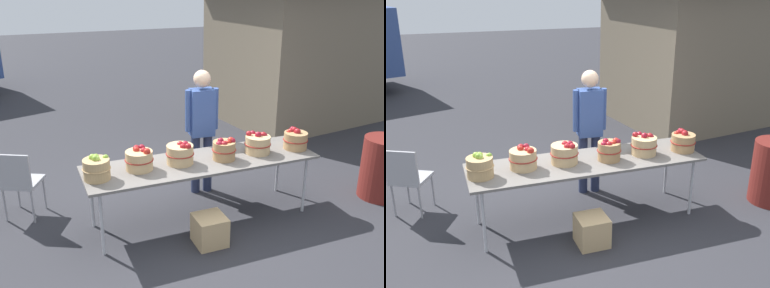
# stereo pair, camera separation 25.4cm
# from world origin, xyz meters

# --- Properties ---
(ground_plane) EXTENTS (40.00, 40.00, 0.00)m
(ground_plane) POSITION_xyz_m (0.00, 0.00, 0.00)
(ground_plane) COLOR #2D2D33
(market_table) EXTENTS (2.70, 0.76, 0.75)m
(market_table) POSITION_xyz_m (0.00, 0.00, 0.71)
(market_table) COLOR slate
(market_table) RESTS_ON ground
(apple_basket_green_0) EXTENTS (0.30, 0.30, 0.27)m
(apple_basket_green_0) POSITION_xyz_m (-1.20, -0.04, 0.87)
(apple_basket_green_0) COLOR tan
(apple_basket_green_0) RESTS_ON market_table
(apple_basket_red_0) EXTENTS (0.32, 0.32, 0.27)m
(apple_basket_red_0) POSITION_xyz_m (-0.72, 0.04, 0.87)
(apple_basket_red_0) COLOR tan
(apple_basket_red_0) RESTS_ON market_table
(apple_basket_red_1) EXTENTS (0.32, 0.32, 0.27)m
(apple_basket_red_1) POSITION_xyz_m (-0.25, 0.02, 0.87)
(apple_basket_red_1) COLOR tan
(apple_basket_red_1) RESTS_ON market_table
(apple_basket_red_2) EXTENTS (0.28, 0.28, 0.27)m
(apple_basket_red_2) POSITION_xyz_m (0.26, -0.05, 0.87)
(apple_basket_red_2) COLOR #A87F51
(apple_basket_red_2) RESTS_ON market_table
(apple_basket_red_3) EXTENTS (0.32, 0.32, 0.26)m
(apple_basket_red_3) POSITION_xyz_m (0.72, -0.01, 0.87)
(apple_basket_red_3) COLOR tan
(apple_basket_red_3) RESTS_ON market_table
(apple_basket_red_4) EXTENTS (0.30, 0.30, 0.26)m
(apple_basket_red_4) POSITION_xyz_m (1.21, -0.06, 0.87)
(apple_basket_red_4) COLOR #A87F51
(apple_basket_red_4) RESTS_ON market_table
(vendor_adult) EXTENTS (0.43, 0.25, 1.65)m
(vendor_adult) POSITION_xyz_m (0.29, 0.68, 0.97)
(vendor_adult) COLOR #262D4C
(vendor_adult) RESTS_ON ground
(food_kiosk) EXTENTS (3.86, 3.34, 2.74)m
(food_kiosk) POSITION_xyz_m (3.45, 3.17, 1.38)
(food_kiosk) COLOR #726651
(food_kiosk) RESTS_ON ground
(folding_chair) EXTENTS (0.54, 0.54, 0.86)m
(folding_chair) POSITION_xyz_m (-1.97, 0.81, 0.51)
(folding_chair) COLOR #99999E
(folding_chair) RESTS_ON ground
(produce_crate) EXTENTS (0.33, 0.33, 0.33)m
(produce_crate) POSITION_xyz_m (-0.12, -0.52, 0.16)
(produce_crate) COLOR tan
(produce_crate) RESTS_ON ground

